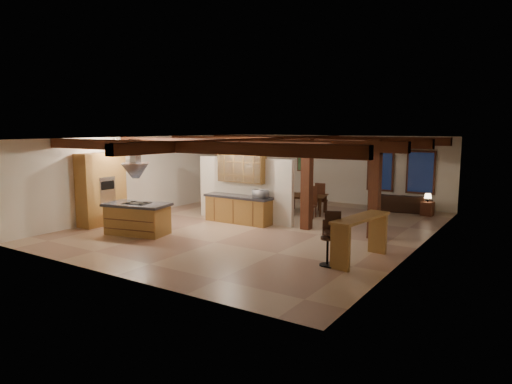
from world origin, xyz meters
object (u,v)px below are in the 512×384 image
kitchen_island (137,218)px  sofa (401,203)px  dining_table (299,204)px  bar_counter (360,231)px

kitchen_island → sofa: (5.68, 8.27, -0.15)m
kitchen_island → dining_table: 6.27m
dining_table → bar_counter: size_ratio=0.94×
dining_table → sofa: size_ratio=0.89×
dining_table → kitchen_island: bearing=-126.6°
kitchen_island → dining_table: (2.54, 5.73, -0.13)m
dining_table → sofa: (3.14, 2.54, -0.02)m
bar_counter → dining_table: bearing=131.2°
sofa → bar_counter: bar_counter is taller
kitchen_island → bar_counter: bar_counter is taller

